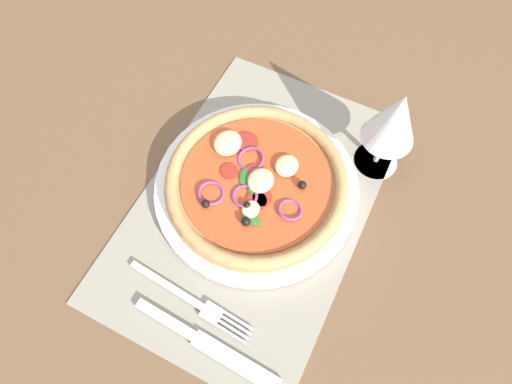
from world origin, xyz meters
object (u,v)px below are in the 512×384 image
object	(u,v)px
fork	(196,303)
wine_glass	(395,120)
pizza	(256,182)
knife	(207,345)
plate	(256,188)

from	to	relation	value
fork	wine_glass	distance (cm)	34.23
pizza	wine_glass	distance (cm)	19.78
fork	knife	world-z (taller)	knife
pizza	knife	size ratio (longest dim) A/B	1.26
plate	wine_glass	bearing A→B (deg)	132.53
fork	knife	xyz separation A→B (cm)	(3.67, 3.70, 0.03)
knife	wine_glass	xyz separation A→B (cm)	(-33.73, 9.47, 9.68)
plate	fork	size ratio (longest dim) A/B	1.58
fork	knife	bearing A→B (deg)	-40.54
plate	fork	world-z (taller)	plate
pizza	fork	size ratio (longest dim) A/B	1.40
knife	fork	bearing A→B (deg)	137.93
plate	pizza	distance (cm)	1.80
plate	knife	distance (cm)	21.74
plate	knife	xyz separation A→B (cm)	(21.36, 4.02, -0.46)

